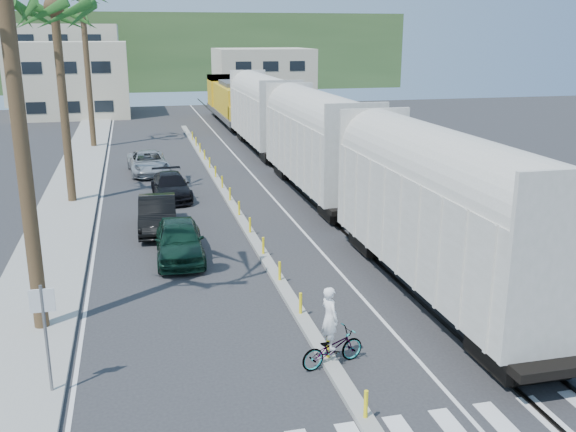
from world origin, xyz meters
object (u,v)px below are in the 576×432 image
(car_lead, at_px, (179,240))
(cyclist, at_px, (332,341))
(street_sign, at_px, (45,324))
(car_second, at_px, (158,214))

(car_lead, xyz_separation_m, cyclist, (3.38, -9.77, -0.07))
(car_lead, relative_size, cyclist, 2.06)
(street_sign, relative_size, cyclist, 1.29)
(car_second, xyz_separation_m, cyclist, (4.07, -13.96, -0.07))
(car_second, bearing_deg, street_sign, -100.94)
(street_sign, relative_size, car_lead, 0.63)
(car_lead, bearing_deg, street_sign, -110.55)
(street_sign, distance_m, car_lead, 10.44)
(street_sign, bearing_deg, cyclist, -1.43)
(street_sign, distance_m, car_second, 14.21)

